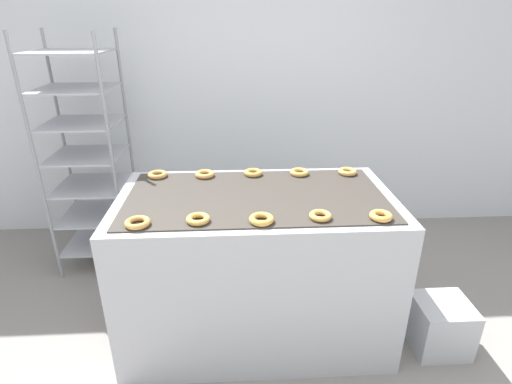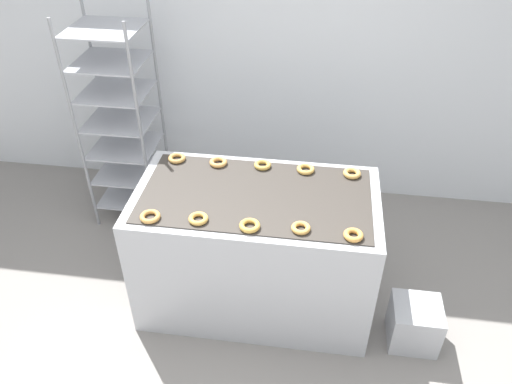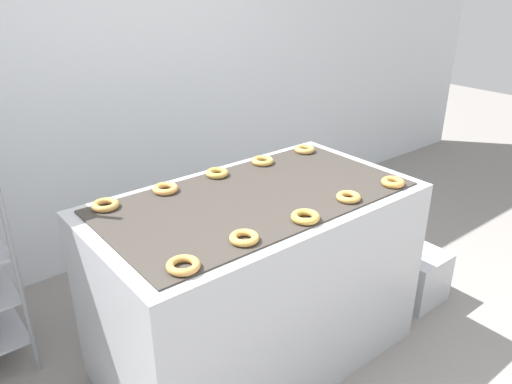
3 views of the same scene
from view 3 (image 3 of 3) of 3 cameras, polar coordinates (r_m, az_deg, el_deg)
The scene contains 13 objects.
wall_back at distance 3.39m, azimuth -16.06°, elevation 14.89°, with size 8.00×0.05×2.80m.
fryer_machine at distance 2.54m, azimuth 0.01°, elevation -10.05°, with size 1.55×0.86×0.93m.
glaze_bin at distance 3.28m, azimuth 17.88°, elevation -9.10°, with size 0.31×0.30×0.32m.
donut_near_leftmost at distance 1.78m, azimuth -8.32°, elevation -8.30°, with size 0.12×0.12×0.03m, color #CC9147.
donut_near_left at distance 1.93m, azimuth -1.35°, elevation -5.26°, with size 0.12×0.12×0.03m, color gold.
donut_near_center at distance 2.10m, azimuth 5.65°, elevation -2.84°, with size 0.12×0.12×0.03m, color gold.
donut_near_right at distance 2.31m, azimuth 10.52°, elevation -0.56°, with size 0.11×0.11×0.03m, color gold.
donut_near_rightmost at distance 2.51m, azimuth 15.37°, elevation 1.10°, with size 0.11×0.11×0.03m, color gold.
donut_far_leftmost at distance 2.29m, azimuth -16.83°, elevation -1.42°, with size 0.12×0.12×0.03m, color tan.
donut_far_left at distance 2.39m, azimuth -10.31°, elevation 0.38°, with size 0.12×0.12×0.03m, color #DB9C4F.
donut_far_center at distance 2.54m, azimuth -4.52°, elevation 2.16°, with size 0.12×0.12×0.03m, color gold.
donut_far_right at distance 2.70m, azimuth 0.75°, elevation 3.58°, with size 0.12×0.12×0.03m, color gold.
donut_far_rightmost at distance 2.88m, azimuth 5.58°, elevation 4.88°, with size 0.12×0.12×0.03m, color #D7A251.
Camera 3 is at (-1.32, -0.96, 1.90)m, focal length 35.00 mm.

